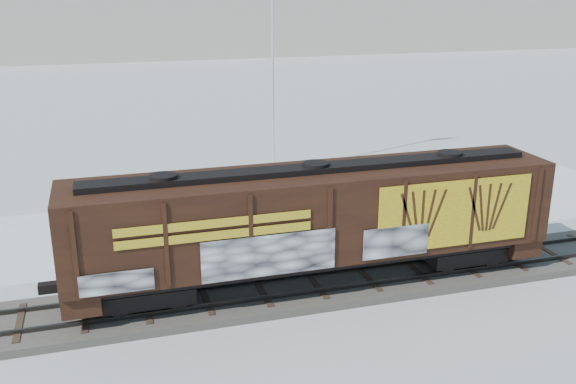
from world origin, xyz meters
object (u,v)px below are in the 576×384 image
object	(u,v)px
hopper_railcar	(315,218)
car_dark	(340,197)
car_silver	(211,219)
car_white	(332,194)
flagpole	(275,87)

from	to	relation	value
hopper_railcar	car_dark	world-z (taller)	hopper_railcar
car_silver	hopper_railcar	bearing A→B (deg)	-143.27
car_dark	car_white	bearing A→B (deg)	119.26
hopper_railcar	car_white	bearing A→B (deg)	65.47
hopper_railcar	flagpole	distance (m)	15.34
flagpole	car_white	distance (m)	8.32
flagpole	car_silver	world-z (taller)	flagpole
hopper_railcar	car_silver	size ratio (longest dim) A/B	3.90
flagpole	car_white	xyz separation A→B (m)	(0.88, -7.11, -4.23)
flagpole	car_silver	xyz separation A→B (m)	(-5.31, -8.60, -4.33)
car_silver	flagpole	bearing A→B (deg)	-17.44
flagpole	car_white	world-z (taller)	flagpole
car_dark	car_silver	bearing A→B (deg)	122.72
hopper_railcar	car_silver	bearing A→B (deg)	112.49
hopper_railcar	car_white	world-z (taller)	hopper_railcar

